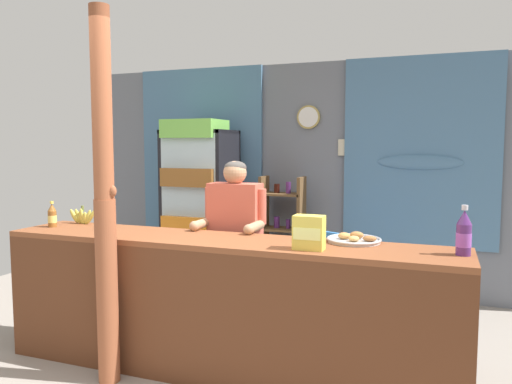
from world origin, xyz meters
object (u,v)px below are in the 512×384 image
bottle_shelf_rack (282,233)px  pastry_tray (354,239)px  snack_box_instant_noodle (309,233)px  plastic_lawn_chair (351,271)px  soda_bottle_grape_soda (464,234)px  banana_bunch (82,217)px  soda_bottle_iced_tea (52,216)px  drink_fridge (199,198)px  stall_counter (214,295)px  timber_post (105,207)px  shopkeeper (235,231)px

bottle_shelf_rack → pastry_tray: bottle_shelf_rack is taller
pastry_tray → snack_box_instant_noodle: bearing=-123.8°
bottle_shelf_rack → plastic_lawn_chair: 1.16m
soda_bottle_grape_soda → banana_bunch: bearing=176.4°
snack_box_instant_noodle → soda_bottle_iced_tea: bearing=176.7°
drink_fridge → pastry_tray: 2.59m
banana_bunch → snack_box_instant_noodle: bearing=-9.6°
stall_counter → plastic_lawn_chair: (0.70, 1.46, -0.12)m
drink_fridge → plastic_lawn_chair: (1.81, -0.49, -0.57)m
timber_post → banana_bunch: 0.96m
drink_fridge → soda_bottle_iced_tea: size_ratio=9.13×
plastic_lawn_chair → bottle_shelf_rack: bearing=141.2°
pastry_tray → bottle_shelf_rack: bearing=120.8°
pastry_tray → banana_bunch: banana_bunch is taller
plastic_lawn_chair → pastry_tray: size_ratio=2.30×
soda_bottle_iced_tea → banana_bunch: bearing=63.3°
plastic_lawn_chair → soda_bottle_iced_tea: (-2.21, -1.36, 0.59)m
soda_bottle_grape_soda → shopkeeper: bearing=164.8°
bottle_shelf_rack → banana_bunch: bottle_shelf_rack is taller
soda_bottle_grape_soda → soda_bottle_iced_tea: size_ratio=1.45×
drink_fridge → plastic_lawn_chair: size_ratio=2.26×
soda_bottle_iced_tea → snack_box_instant_noodle: 2.19m
plastic_lawn_chair → soda_bottle_iced_tea: 2.66m
bottle_shelf_rack → soda_bottle_grape_soda: (1.79, -2.04, 0.44)m
soda_bottle_grape_soda → pastry_tray: soda_bottle_grape_soda is taller
stall_counter → timber_post: bearing=-157.7°
timber_post → banana_bunch: size_ratio=9.13×
timber_post → soda_bottle_iced_tea: size_ratio=12.15×
stall_counter → pastry_tray: pastry_tray is taller
shopkeeper → banana_bunch: bearing=-168.0°
soda_bottle_grape_soda → snack_box_instant_noodle: (-0.92, -0.17, -0.02)m
drink_fridge → bottle_shelf_rack: (0.92, 0.23, -0.38)m
bottle_shelf_rack → soda_bottle_iced_tea: bearing=-122.4°
shopkeeper → pastry_tray: 1.05m
soda_bottle_grape_soda → soda_bottle_iced_tea: 3.11m
banana_bunch → drink_fridge: bearing=79.9°
soda_bottle_grape_soda → pastry_tray: bearing=165.3°
pastry_tray → plastic_lawn_chair: bearing=100.6°
timber_post → plastic_lawn_chair: size_ratio=3.00×
shopkeeper → soda_bottle_grape_soda: bearing=-15.2°
stall_counter → soda_bottle_iced_tea: 1.59m
soda_bottle_grape_soda → snack_box_instant_noodle: 0.94m
stall_counter → soda_bottle_iced_tea: soda_bottle_iced_tea is taller
stall_counter → bottle_shelf_rack: bottle_shelf_rack is taller
drink_fridge → bottle_shelf_rack: bearing=14.1°
stall_counter → soda_bottle_grape_soda: bearing=5.2°
soda_bottle_grape_soda → soda_bottle_iced_tea: bearing=-179.3°
bottle_shelf_rack → shopkeeper: bearing=-86.7°
pastry_tray → banana_bunch: bearing=179.9°
snack_box_instant_noodle → soda_bottle_grape_soda: bearing=10.2°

